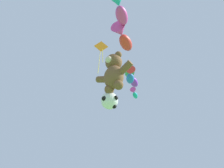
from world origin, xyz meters
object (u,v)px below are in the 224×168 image
teddy_bear_kite (114,72)px  fish_kite_cobalt (130,75)px  fish_kite_magenta (120,8)px  fish_kite_crimson (123,37)px  soccer_ball_kite (110,101)px  fish_kite_violet (132,79)px  fish_kite_teal (134,93)px  diamond_kite (101,49)px

teddy_bear_kite → fish_kite_cobalt: 4.11m
fish_kite_magenta → fish_kite_crimson: bearing=123.6°
soccer_ball_kite → fish_kite_violet: 6.26m
soccer_ball_kite → fish_kite_magenta: fish_kite_magenta is taller
fish_kite_cobalt → fish_kite_violet: (-0.71, 1.28, 0.74)m
fish_kite_teal → diamond_kite: diamond_kite is taller
soccer_ball_kite → fish_kite_violet: bearing=108.0°
fish_kite_magenta → fish_kite_violet: fish_kite_magenta is taller
fish_kite_violet → diamond_kite: size_ratio=0.64×
fish_kite_crimson → fish_kite_teal: size_ratio=1.61×
fish_kite_teal → diamond_kite: size_ratio=0.49×
teddy_bear_kite → fish_kite_teal: size_ratio=1.70×
soccer_ball_kite → fish_kite_cobalt: (-0.65, 2.92, 3.70)m
fish_kite_violet → diamond_kite: diamond_kite is taller
soccer_ball_kite → teddy_bear_kite: bearing=-29.1°
fish_kite_teal → fish_kite_violet: bearing=-57.5°
soccer_ball_kite → diamond_kite: diamond_kite is taller
soccer_ball_kite → fish_kite_magenta: size_ratio=0.45×
teddy_bear_kite → fish_kite_violet: fish_kite_violet is taller
teddy_bear_kite → diamond_kite: 4.88m
fish_kite_violet → fish_kite_crimson: bearing=-61.3°
teddy_bear_kite → diamond_kite: diamond_kite is taller
teddy_bear_kite → fish_kite_cobalt: bearing=110.3°
fish_kite_crimson → fish_kite_violet: 4.26m
fish_kite_magenta → fish_kite_cobalt: bearing=120.7°
diamond_kite → fish_kite_cobalt: bearing=58.9°
fish_kite_magenta → fish_kite_teal: bearing=120.9°
fish_kite_violet → fish_kite_cobalt: bearing=-60.9°
soccer_ball_kite → fish_kite_teal: fish_kite_teal is taller
fish_kite_crimson → fish_kite_violet: size_ratio=1.24×
fish_kite_cobalt → diamond_kite: 2.84m
fish_kite_crimson → fish_kite_cobalt: size_ratio=1.45×
fish_kite_crimson → soccer_ball_kite: bearing=-145.7°
fish_kite_crimson → fish_kite_cobalt: fish_kite_crimson is taller
diamond_kite → fish_kite_crimson: bearing=-13.6°
fish_kite_magenta → fish_kite_violet: size_ratio=1.17×
fish_kite_cobalt → fish_kite_magenta: bearing=-59.3°
teddy_bear_kite → fish_kite_violet: bearing=112.9°
diamond_kite → fish_kite_violet: bearing=82.6°
teddy_bear_kite → fish_kite_teal: fish_kite_teal is taller
fish_kite_teal → diamond_kite: 5.31m
fish_kite_violet → teddy_bear_kite: bearing=-67.1°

